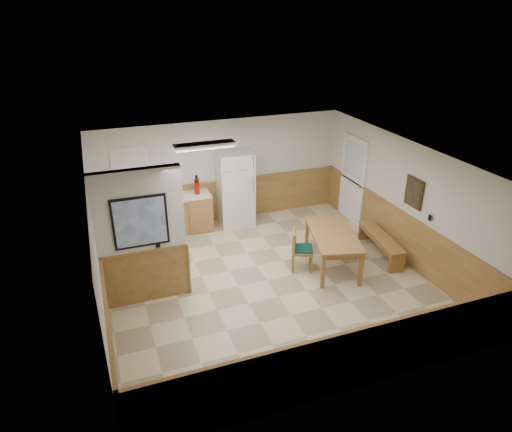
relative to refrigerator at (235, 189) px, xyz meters
name	(u,v)px	position (x,y,z in m)	size (l,w,h in m)	color
ground	(267,280)	(-0.22, -2.63, -0.91)	(6.00, 6.00, 0.00)	beige
ceiling	(268,158)	(-0.22, -2.63, 1.59)	(6.00, 6.00, 0.02)	white
back_wall	(221,172)	(-0.22, 0.37, 0.34)	(6.00, 0.02, 2.50)	silver
right_wall	(404,201)	(2.78, -2.63, 0.34)	(0.02, 6.00, 2.50)	silver
left_wall	(97,251)	(-3.22, -2.63, 0.34)	(0.02, 6.00, 2.50)	silver
wainscot_back	(223,201)	(-0.22, 0.35, -0.41)	(6.00, 0.04, 1.00)	#AB7C44
wainscot_right	(398,233)	(2.76, -2.63, -0.41)	(0.04, 6.00, 1.00)	#AB7C44
wainscot_left	(104,289)	(-3.20, -2.63, -0.41)	(0.04, 6.00, 1.00)	#AB7C44
partition_wall	(142,239)	(-2.47, -2.43, 0.32)	(1.50, 0.20, 2.50)	silver
kitchen_counter	(177,214)	(-1.43, 0.05, -0.45)	(2.20, 0.61, 1.00)	#A8633B
exterior_door	(352,179)	(2.74, -0.73, 0.14)	(0.07, 1.02, 2.15)	white
kitchen_window	(130,170)	(-2.32, 0.35, 0.64)	(0.80, 0.04, 1.00)	white
wall_painting	(414,192)	(2.74, -2.93, 0.64)	(0.04, 0.50, 0.60)	#352215
fluorescent_fixture	(204,145)	(-1.02, -1.33, 1.54)	(1.20, 0.30, 0.09)	white
refrigerator	(235,189)	(0.00, 0.00, 0.00)	(0.83, 0.74, 1.81)	white
dining_table	(333,237)	(1.23, -2.56, -0.25)	(1.26, 1.85, 0.75)	olive
dining_bench	(381,240)	(2.42, -2.52, -0.56)	(0.55, 1.60, 0.45)	olive
dining_chair	(298,247)	(0.53, -2.43, -0.41)	(0.69, 0.59, 0.85)	olive
fire_extinguisher	(197,186)	(-0.92, 0.03, 0.20)	(0.14, 0.14, 0.46)	#AB0B09
soap_bottle	(126,199)	(-2.53, 0.05, 0.10)	(0.07, 0.07, 0.21)	green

